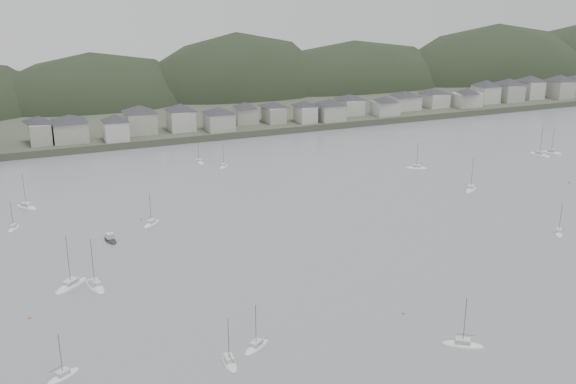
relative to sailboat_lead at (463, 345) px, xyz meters
name	(u,v)px	position (x,y,z in m)	size (l,w,h in m)	color
ground	(428,323)	(-1.08, 10.13, -0.18)	(900.00, 900.00, 0.00)	slate
far_shore_land	(145,94)	(-1.08, 305.13, 1.32)	(900.00, 250.00, 3.00)	#383D2D
forested_ridge	(164,122)	(3.75, 279.53, -11.46)	(851.55, 103.94, 102.57)	black
waterfront_town	(298,108)	(49.50, 193.47, 8.48)	(451.48, 28.46, 12.92)	#99988C
sailboat_lead	(463,345)	(0.00, 0.00, 0.00)	(8.17, 6.75, 11.12)	silver
moored_fleet	(268,239)	(-15.19, 65.74, 0.00)	(263.66, 167.20, 13.42)	silver
motor_launch_far	(110,240)	(-55.11, 81.56, 0.12)	(3.72, 7.30, 3.68)	black
mooring_buoys	(365,259)	(2.74, 43.80, -0.03)	(178.47, 105.39, 0.70)	#D27E46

